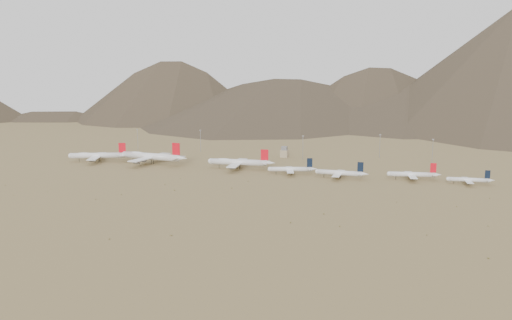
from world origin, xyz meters
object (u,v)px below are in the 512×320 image
(widebody_centre, at_px, (151,156))
(narrowbody_a, at_px, (292,169))
(control_tower, at_px, (284,152))
(widebody_east, at_px, (239,162))
(widebody_west, at_px, (98,155))
(narrowbody_b, at_px, (341,173))

(widebody_centre, distance_m, narrowbody_a, 148.44)
(control_tower, bearing_deg, narrowbody_a, -72.17)
(widebody_centre, bearing_deg, control_tower, 40.79)
(widebody_east, distance_m, narrowbody_a, 55.44)
(widebody_west, bearing_deg, widebody_east, -20.09)
(widebody_west, height_order, widebody_east, widebody_east)
(narrowbody_a, distance_m, control_tower, 96.57)
(widebody_centre, bearing_deg, narrowbody_b, 1.54)
(widebody_west, relative_size, narrowbody_b, 1.33)
(narrowbody_b, relative_size, control_tower, 3.89)
(widebody_centre, relative_size, control_tower, 6.47)
(widebody_centre, xyz_separation_m, widebody_east, (93.62, -0.31, -1.18))
(widebody_centre, relative_size, narrowbody_a, 1.77)
(widebody_east, distance_m, narrowbody_b, 100.63)
(narrowbody_b, bearing_deg, widebody_east, 172.59)
(widebody_east, xyz_separation_m, narrowbody_b, (99.31, -16.13, -1.80))
(control_tower, bearing_deg, widebody_west, -154.48)
(widebody_west, height_order, narrowbody_a, widebody_west)
(widebody_east, bearing_deg, control_tower, 67.61)
(widebody_centre, distance_m, widebody_east, 93.62)
(widebody_centre, xyz_separation_m, narrowbody_b, (192.93, -16.45, -2.98))
(widebody_west, relative_size, narrowbody_a, 1.41)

